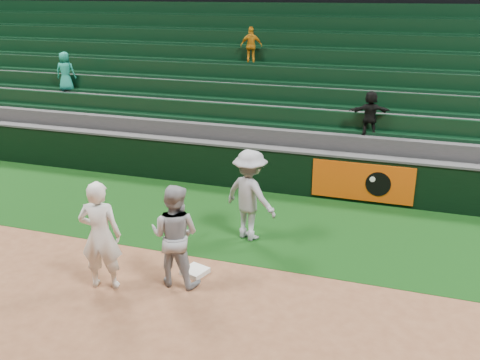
% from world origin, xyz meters
% --- Properties ---
extents(ground, '(70.00, 70.00, 0.00)m').
position_xyz_m(ground, '(0.00, 0.00, 0.00)').
color(ground, brown).
rests_on(ground, ground).
extents(foul_grass, '(36.00, 4.20, 0.01)m').
position_xyz_m(foul_grass, '(0.00, 3.00, 0.00)').
color(foul_grass, black).
rests_on(foul_grass, ground).
extents(first_base, '(0.55, 0.55, 0.10)m').
position_xyz_m(first_base, '(0.31, 0.26, 0.05)').
color(first_base, white).
rests_on(first_base, ground).
extents(first_baseman, '(0.87, 0.68, 2.11)m').
position_xyz_m(first_baseman, '(-1.13, -0.71, 1.05)').
color(first_baseman, white).
rests_on(first_baseman, ground).
extents(baserunner, '(0.97, 0.75, 1.98)m').
position_xyz_m(baserunner, '(0.11, -0.16, 0.99)').
color(baserunner, '#9DA0A8').
rests_on(baserunner, ground).
extents(base_coach, '(1.52, 1.22, 2.05)m').
position_xyz_m(base_coach, '(0.85, 2.13, 1.03)').
color(base_coach, '#9B9EA8').
rests_on(base_coach, foul_grass).
extents(field_wall, '(36.00, 0.45, 1.25)m').
position_xyz_m(field_wall, '(0.03, 5.20, 0.63)').
color(field_wall, black).
rests_on(field_wall, ground).
extents(stadium_seating, '(36.00, 5.95, 4.85)m').
position_xyz_m(stadium_seating, '(-0.00, 8.97, 1.70)').
color(stadium_seating, '#323234').
rests_on(stadium_seating, ground).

